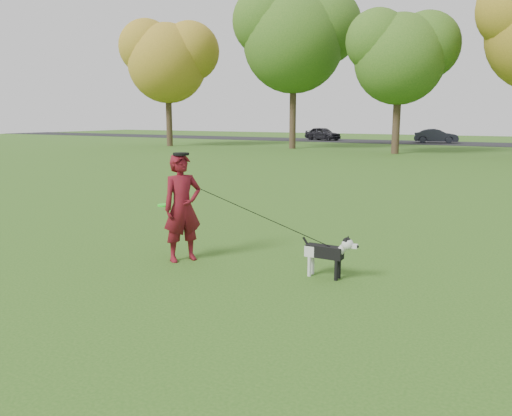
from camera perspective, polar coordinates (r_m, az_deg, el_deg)
The scene contains 8 objects.
ground at distance 8.47m, azimuth 0.44°, elevation -6.03°, with size 120.00×120.00×0.00m, color #285116.
road at distance 47.34m, azimuth 24.54°, elevation 6.65°, with size 120.00×7.00×0.02m, color black.
man at distance 8.38m, azimuth -8.41°, elevation 0.04°, with size 0.66×0.43×1.81m, color #5D0D22.
dog at distance 7.56m, azimuth 8.32°, elevation -4.91°, with size 0.90×0.18×0.68m.
car_left at distance 50.70m, azimuth 7.63°, elevation 8.43°, with size 1.53×3.80×1.29m, color black.
car_mid at distance 47.80m, azimuth 19.89°, elevation 7.75°, with size 1.31×3.76×1.24m, color black.
man_held_items at distance 7.68m, azimuth 1.11°, elevation -1.14°, with size 3.05×0.48×1.36m.
tree_row at distance 33.98m, azimuth 20.89°, elevation 18.29°, with size 51.74×8.86×12.01m.
Camera 1 is at (3.89, -7.12, 2.41)m, focal length 35.00 mm.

